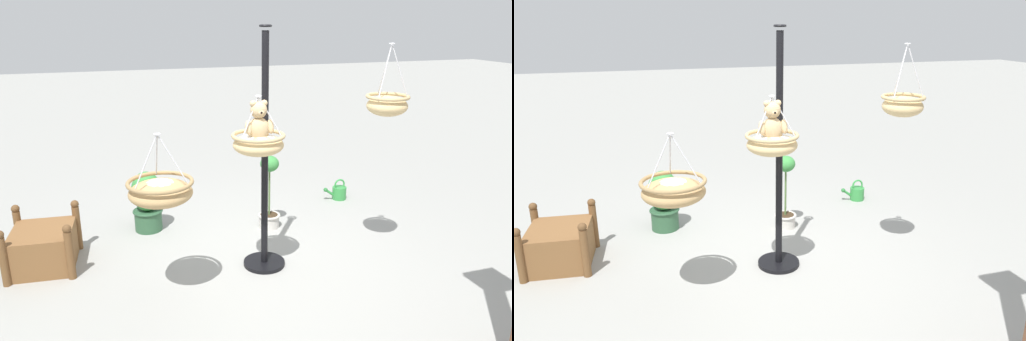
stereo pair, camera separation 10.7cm
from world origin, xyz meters
TOP-DOWN VIEW (x-y plane):
  - ground_plane at (0.00, 0.00)m, footprint 40.00×40.00m
  - display_pole_central at (-0.13, -0.08)m, footprint 0.44×0.44m
  - hanging_basket_with_teddy at (0.02, 0.17)m, footprint 0.50×0.50m
  - teddy_bear at (0.02, 0.19)m, footprint 0.27×0.24m
  - hanging_basket_left_high at (-1.34, 0.15)m, footprint 0.43×0.43m
  - hanging_basket_right_low at (0.95, 0.30)m, footprint 0.59×0.59m
  - wooden_planter_box at (2.09, -0.77)m, footprint 0.75×0.82m
  - potted_plant_flowering_red at (-0.51, -0.99)m, footprint 0.28×0.28m
  - potted_plant_conical_shrub at (0.94, -1.36)m, footprint 0.37×0.37m
  - watering_can at (-1.78, -1.60)m, footprint 0.35×0.20m

SIDE VIEW (x-z plane):
  - ground_plane at x=0.00m, z-range 0.00..0.00m
  - watering_can at x=-1.78m, z-range -0.05..0.25m
  - wooden_planter_box at x=2.09m, z-range -0.06..0.52m
  - potted_plant_conical_shrub at x=0.94m, z-range 0.01..0.76m
  - potted_plant_flowering_red at x=-0.51m, z-range -0.05..0.87m
  - display_pole_central at x=-0.13m, z-range -0.46..2.00m
  - hanging_basket_right_low at x=0.95m, z-range 0.77..1.41m
  - hanging_basket_with_teddy at x=0.02m, z-range 1.13..1.69m
  - teddy_bear at x=0.02m, z-range 1.39..1.79m
  - hanging_basket_left_high at x=-1.34m, z-range 1.34..2.06m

